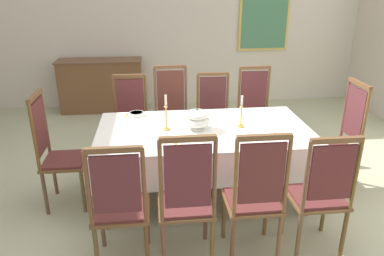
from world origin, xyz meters
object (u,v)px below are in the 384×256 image
chair_south_a (120,204)px  candlestick_west (166,116)px  bowl_near_left (137,114)px  framed_painting (265,6)px  chair_south_c (255,195)px  sideboard (101,85)px  chair_south_b (186,199)px  chair_head_west (56,151)px  spoon_secondary (176,144)px  chair_north_c (214,114)px  chair_head_east (340,137)px  chair_north_b (172,113)px  dining_table (204,135)px  chair_north_d (255,111)px  chair_south_d (320,192)px  bowl_near_right (188,143)px  candlestick_east (241,115)px  soup_tureen (197,119)px  spoon_primary (127,115)px  chair_north_a (131,117)px

chair_south_a → candlestick_west: bearing=67.6°
bowl_near_left → framed_painting: bearing=51.5°
chair_south_c → sideboard: size_ratio=0.80×
chair_south_b → framed_painting: (1.81, 4.23, 1.16)m
chair_head_west → spoon_secondary: bearing=72.2°
chair_north_c → chair_head_east: 1.55m
chair_south_c → chair_head_east: chair_head_east is taller
chair_south_a → chair_head_west: 1.20m
chair_south_b → spoon_secondary: 0.64m
chair_south_a → candlestick_west: size_ratio=3.06×
sideboard → bowl_near_left: bearing=105.5°
chair_south_c → candlestick_west: chair_south_c is taller
chair_north_b → dining_table: bearing=105.5°
chair_north_d → sideboard: size_ratio=0.80×
chair_south_d → chair_north_d: bearing=90.0°
chair_north_d → bowl_near_right: (-1.01, -1.38, 0.21)m
chair_south_d → candlestick_east: bearing=113.9°
chair_north_d → soup_tureen: size_ratio=4.27×
chair_head_west → bowl_near_left: (0.78, 0.45, 0.20)m
chair_north_c → bowl_near_right: bearing=71.3°
chair_north_b → bowl_near_left: size_ratio=7.17×
candlestick_east → spoon_primary: bearing=157.8°
chair_south_a → chair_north_d: (1.59, 1.97, 0.01)m
candlestick_east → spoon_secondary: size_ratio=1.86×
chair_south_a → sideboard: chair_south_a is taller
soup_tureen → sideboard: 3.30m
chair_north_b → soup_tureen: (0.20, -0.99, 0.28)m
chair_south_a → framed_painting: size_ratio=0.71×
chair_south_a → chair_north_a: (-0.00, 1.96, -0.01)m
chair_north_b → chair_head_east: chair_head_east is taller
dining_table → bowl_near_right: bearing=-116.4°
chair_north_d → chair_head_west: size_ratio=0.97×
bowl_near_left → sideboard: size_ratio=0.11×
chair_south_a → framed_painting: 4.97m
chair_south_b → chair_north_c: size_ratio=1.08×
candlestick_east → sideboard: size_ratio=0.23×
bowl_near_right → chair_head_east: bearing=13.4°
bowl_near_left → chair_south_c: bearing=-56.4°
chair_head_west → chair_south_a: bearing=34.9°
chair_north_d → bowl_near_right: bearing=53.9°
chair_south_b → chair_north_d: bearing=61.2°
dining_table → bowl_near_left: 0.83m
soup_tureen → chair_head_west: bearing=180.0°
chair_north_a → chair_north_b: 0.51m
chair_head_west → chair_head_east: chair_head_east is taller
chair_north_a → candlestick_west: size_ratio=3.00×
candlestick_west → spoon_primary: candlestick_west is taller
chair_south_c → candlestick_east: (0.11, 0.98, 0.32)m
chair_head_east → framed_painting: size_ratio=0.77×
chair_south_b → chair_north_d: (1.08, 1.97, -0.01)m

